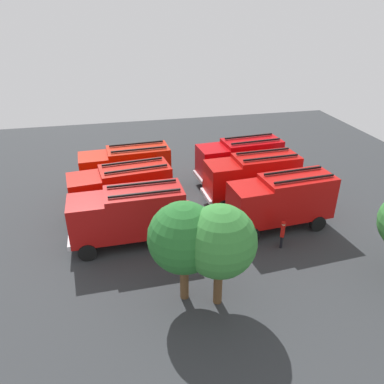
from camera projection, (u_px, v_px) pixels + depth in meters
The scene contains 14 objects.
ground_plane at pixel (192, 208), 28.12m from camera, with size 48.50×48.50×0.00m, color #2D3033.
fire_truck_0 at pixel (239, 159), 31.32m from camera, with size 7.38×3.25×3.88m.
fire_truck_1 at pixel (126, 167), 29.70m from camera, with size 7.34×3.12×3.88m.
fire_truck_2 at pixel (252, 176), 28.19m from camera, with size 7.32×3.07×3.88m.
fire_truck_3 at pixel (121, 189), 26.27m from camera, with size 7.44×3.45×3.88m.
fire_truck_4 at pixel (282, 199), 24.88m from camera, with size 7.38×3.24×3.88m.
fire_truck_5 at pixel (128, 214), 23.15m from camera, with size 7.26×2.91×3.88m.
firefighter_0 at pixel (282, 233), 23.24m from camera, with size 0.43×0.48×1.83m.
firefighter_1 at pixel (188, 211), 25.93m from camera, with size 0.48×0.37×1.69m.
firefighter_2 at pixel (160, 162), 33.63m from camera, with size 0.48×0.42×1.81m.
firefighter_3 at pixel (214, 164), 33.28m from camera, with size 0.38×0.48×1.78m.
tree_1 at pixel (220, 242), 17.67m from camera, with size 3.61×3.61×5.60m.
tree_2 at pixel (184, 238), 17.99m from camera, with size 3.58×3.58×5.55m.
traffic_cone_0 at pixel (179, 186), 30.75m from camera, with size 0.51×0.51×0.73m, color #F2600C.
Camera 1 is at (5.23, 23.91, 13.90)m, focal length 34.77 mm.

